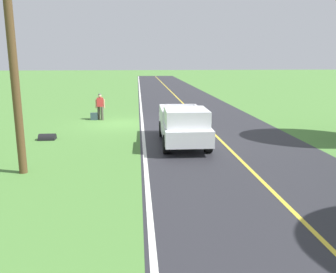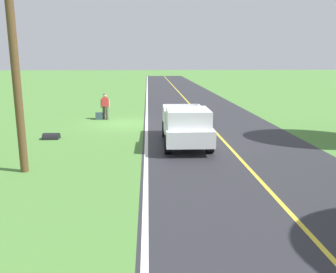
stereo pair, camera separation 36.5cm
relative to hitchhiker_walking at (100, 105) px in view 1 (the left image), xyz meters
The scene contains 9 objects.
ground_plane 2.35m from the hitchhiker_walking, 129.09° to the left, with size 200.00×200.00×0.00m, color #4C7F38.
road_surface 6.81m from the hitchhiker_walking, 165.76° to the left, with size 7.97×120.00×0.00m, color #28282D.
lane_edge_line 3.34m from the hitchhiker_walking, 148.70° to the left, with size 0.16×117.60×0.00m, color silver.
lane_centre_line 6.81m from the hitchhiker_walking, 165.76° to the left, with size 0.14×117.60×0.00m, color gold.
hitchhiker_walking is the anchor object (origin of this frame).
suitcase_carried 0.85m from the hitchhiker_walking, 13.52° to the left, with size 0.20×0.46×0.48m, color #384C56.
pickup_truck_passing 8.65m from the hitchhiker_walking, 121.96° to the left, with size 2.16×5.43×1.82m.
utility_pole_roadside 11.45m from the hitchhiker_walking, 81.53° to the left, with size 0.28×0.28×7.77m, color brown.
drainage_culvert 6.13m from the hitchhiker_walking, 69.95° to the left, with size 0.60×0.60×0.80m, color black.
Camera 1 is at (-1.12, 21.62, 3.98)m, focal length 37.59 mm.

